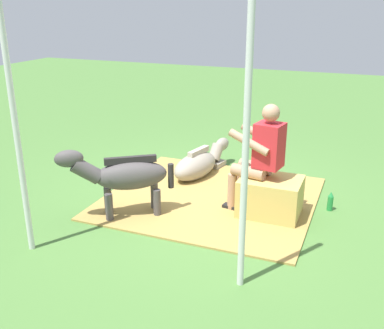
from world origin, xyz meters
The scene contains 9 objects.
ground_plane centered at (0.00, 0.00, 0.00)m, with size 24.00×24.00×0.00m, color #4C7A38.
hay_patch centered at (-0.08, -0.16, 0.01)m, with size 2.60×2.42×0.02m, color #AD8C47.
hay_bale centered at (-0.89, 0.04, 0.24)m, with size 0.71×0.55×0.47m, color tan.
person_seated centered at (-0.73, 0.02, 0.75)m, with size 0.70×0.49×1.35m.
pony_standing centered at (0.70, 0.70, 0.52)m, with size 1.17×0.93×0.87m.
pony_lying centered at (0.36, -0.86, 0.19)m, with size 0.58×1.36×0.42m.
soda_bottle centered at (-1.55, -0.38, 0.12)m, with size 0.07×0.07×0.24m.
tent_pole_left centered at (-0.96, 1.52, 1.28)m, with size 0.06×0.06×2.56m, color silver.
tent_pole_right centered at (1.22, 1.73, 1.28)m, with size 0.06×0.06×2.56m, color silver.
Camera 1 is at (-1.88, 4.95, 2.43)m, focal length 42.52 mm.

